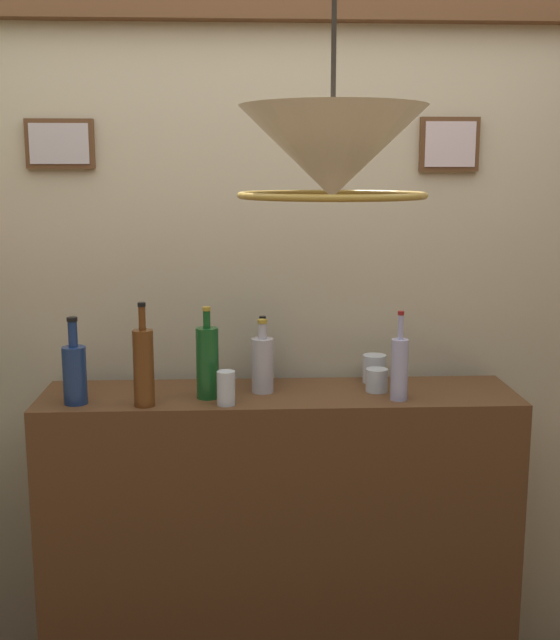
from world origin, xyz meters
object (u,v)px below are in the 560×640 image
liquor_bottle_rum (399,368)px  glass_tumbler_highball (226,388)px  liquor_bottle_whiskey (263,363)px  pendant_lamp (332,155)px  glass_tumbler_shot (374,369)px  liquor_bottle_port (207,362)px  glass_tumbler_rocks (377,380)px  liquor_bottle_brandy (263,359)px  liquor_bottle_bourbon (144,366)px  liquor_bottle_vermouth (75,372)px

liquor_bottle_rum → glass_tumbler_highball: (-0.54, -0.03, -0.05)m
liquor_bottle_rum → liquor_bottle_whiskey: bearing=165.6°
liquor_bottle_whiskey → pendant_lamp: 0.91m
liquor_bottle_rum → glass_tumbler_shot: size_ratio=3.00×
liquor_bottle_port → glass_tumbler_rocks: 0.56m
glass_tumbler_highball → pendant_lamp: size_ratio=0.21×
liquor_bottle_brandy → liquor_bottle_rum: bearing=-28.3°
liquor_bottle_bourbon → glass_tumbler_highball: size_ratio=3.02×
pendant_lamp → liquor_bottle_vermouth: bearing=144.9°
pendant_lamp → liquor_bottle_whiskey: bearing=103.6°
liquor_bottle_rum → glass_tumbler_rocks: 0.13m
glass_tumbler_highball → glass_tumbler_shot: 0.56m
liquor_bottle_whiskey → glass_tumbler_shot: 0.40m
glass_tumbler_rocks → liquor_bottle_bourbon: bearing=-170.1°
glass_tumbler_rocks → pendant_lamp: size_ratio=0.15×
liquor_bottle_vermouth → glass_tumbler_highball: (0.47, -0.04, -0.05)m
liquor_bottle_whiskey → glass_tumbler_rocks: liquor_bottle_whiskey is taller
liquor_bottle_bourbon → liquor_bottle_brandy: bearing=34.8°
glass_tumbler_highball → glass_tumbler_shot: glass_tumbler_highball is taller
liquor_bottle_brandy → liquor_bottle_vermouth: liquor_bottle_vermouth is taller
glass_tumbler_highball → pendant_lamp: pendant_lamp is taller
liquor_bottle_brandy → liquor_bottle_vermouth: size_ratio=0.84×
liquor_bottle_whiskey → liquor_bottle_vermouth: (-0.58, -0.10, 0.00)m
liquor_bottle_vermouth → liquor_bottle_whiskey: bearing=10.2°
glass_tumbler_highball → liquor_bottle_brandy: bearing=65.1°
liquor_bottle_whiskey → liquor_bottle_vermouth: liquor_bottle_vermouth is taller
glass_tumbler_shot → pendant_lamp: (-0.23, -0.72, 0.70)m
glass_tumbler_rocks → liquor_bottle_port: bearing=-174.9°
liquor_bottle_vermouth → liquor_bottle_rum: bearing=-0.3°
liquor_bottle_brandy → glass_tumbler_shot: size_ratio=2.43×
liquor_bottle_whiskey → liquor_bottle_brandy: (0.00, 0.12, -0.01)m
liquor_bottle_brandy → glass_tumbler_rocks: 0.39m
liquor_bottle_vermouth → glass_tumbler_rocks: (0.95, 0.09, -0.06)m
pendant_lamp → liquor_bottle_rum: bearing=61.6°
liquor_bottle_port → glass_tumbler_highball: bearing=-53.7°
liquor_bottle_brandy → liquor_bottle_rum: size_ratio=0.81×
glass_tumbler_highball → pendant_lamp: (0.27, -0.48, 0.69)m
liquor_bottle_bourbon → liquor_bottle_rum: 0.79m
liquor_bottle_whiskey → liquor_bottle_rum: (0.43, -0.11, 0.01)m
liquor_bottle_whiskey → liquor_bottle_port: liquor_bottle_port is taller
liquor_bottle_brandy → glass_tumbler_highball: (-0.12, -0.26, -0.03)m
glass_tumbler_highball → liquor_bottle_rum: bearing=3.2°
liquor_bottle_rum → liquor_bottle_port: bearing=175.2°
liquor_bottle_rum → pendant_lamp: 0.87m
glass_tumbler_rocks → glass_tumbler_highball: glass_tumbler_highball is taller
liquor_bottle_whiskey → liquor_bottle_port: 0.19m
liquor_bottle_whiskey → pendant_lamp: pendant_lamp is taller
liquor_bottle_rum → glass_tumbler_shot: (-0.04, 0.21, -0.06)m
liquor_bottle_whiskey → glass_tumbler_rocks: size_ratio=3.20×
glass_tumbler_highball → glass_tumbler_shot: (0.50, 0.25, -0.01)m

